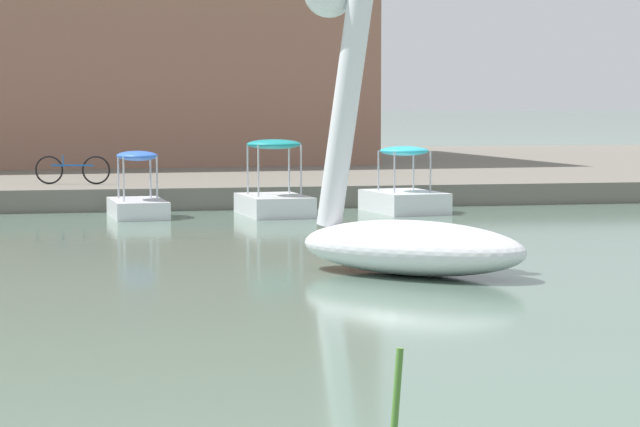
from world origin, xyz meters
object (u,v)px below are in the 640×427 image
Objects in this scene: pedal_boat_cyan at (404,193)px; pedal_boat_blue at (138,197)px; bicycle_parked at (73,170)px; pedal_boat_teal at (274,193)px; swan_boat at (397,209)px.

pedal_boat_blue is at bearing -179.73° from pedal_boat_cyan.
pedal_boat_blue reaches higher than bicycle_parked.
pedal_boat_blue is at bearing 176.80° from pedal_boat_teal.
pedal_boat_teal is 5.24m from bicycle_parked.
swan_boat reaches higher than pedal_boat_cyan.
swan_boat reaches higher than bicycle_parked.
pedal_boat_teal is (2.78, -0.16, 0.06)m from pedal_boat_blue.
swan_boat reaches higher than pedal_boat_teal.
bicycle_parked is (-4.01, 3.36, 0.35)m from pedal_boat_teal.
pedal_boat_teal is at bearing 90.35° from swan_boat.
pedal_boat_blue is (-2.84, 9.64, -0.47)m from swan_boat.
pedal_boat_teal is at bearing -39.99° from bicycle_parked.
swan_boat is at bearing -72.44° from bicycle_parked.
pedal_boat_cyan is (5.60, 0.03, -0.01)m from pedal_boat_blue.
pedal_boat_teal is at bearing -176.32° from pedal_boat_cyan.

